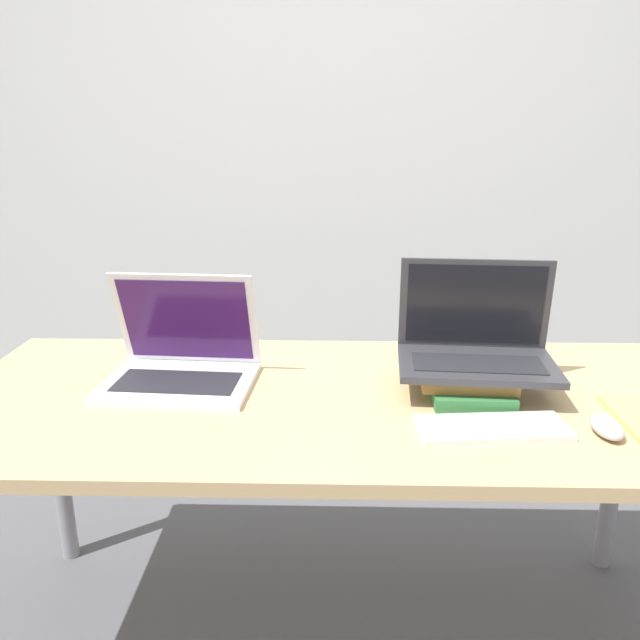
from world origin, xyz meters
TOP-DOWN VIEW (x-y plane):
  - wall_back at (0.00, 1.92)m, footprint 8.00×0.05m
  - desk at (0.00, 0.38)m, footprint 1.77×0.76m
  - laptop_left at (-0.37, 0.45)m, footprint 0.36×0.28m
  - book_stack at (0.31, 0.42)m, footprint 0.22×0.27m
  - laptop_on_books at (0.33, 0.43)m, footprint 0.37×0.25m
  - wireless_keyboard at (0.32, 0.21)m, footprint 0.31×0.14m
  - mouse at (0.55, 0.20)m, footprint 0.06×0.10m

SIDE VIEW (x-z plane):
  - desk at x=0.00m, z-range 0.29..0.99m
  - wireless_keyboard at x=0.32m, z-range 0.70..0.71m
  - mouse at x=0.55m, z-range 0.70..0.74m
  - book_stack at x=0.31m, z-range 0.70..0.76m
  - laptop_left at x=-0.37m, z-range 0.62..0.88m
  - laptop_on_books at x=0.33m, z-range 0.69..0.93m
  - wall_back at x=0.00m, z-range 0.00..2.70m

